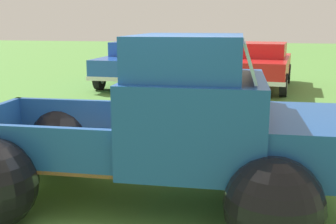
# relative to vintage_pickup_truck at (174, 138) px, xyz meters

# --- Properties ---
(ground_plane) EXTENTS (80.00, 80.00, 0.00)m
(ground_plane) POSITION_rel_vintage_pickup_truck_xyz_m (-0.39, -0.02, -0.76)
(ground_plane) COLOR #548C3D
(vintage_pickup_truck) EXTENTS (4.70, 2.92, 1.96)m
(vintage_pickup_truck) POSITION_rel_vintage_pickup_truck_xyz_m (0.00, 0.00, 0.00)
(vintage_pickup_truck) COLOR black
(vintage_pickup_truck) RESTS_ON ground
(show_car_0) EXTENTS (1.95, 4.36, 1.43)m
(show_car_0) POSITION_rel_vintage_pickup_truck_xyz_m (-3.05, 8.91, 0.03)
(show_car_0) COLOR black
(show_car_0) RESTS_ON ground
(show_car_1) EXTENTS (2.35, 4.48, 1.43)m
(show_car_1) POSITION_rel_vintage_pickup_truck_xyz_m (0.90, 8.95, 0.03)
(show_car_1) COLOR black
(show_car_1) RESTS_ON ground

